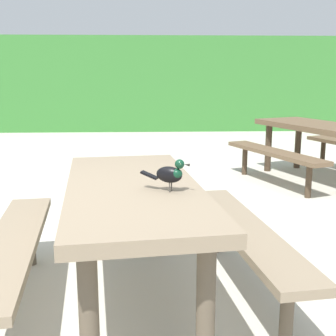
# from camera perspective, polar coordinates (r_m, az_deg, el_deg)

# --- Properties ---
(ground_plane) EXTENTS (60.00, 60.00, 0.00)m
(ground_plane) POSITION_cam_1_polar(r_m,az_deg,el_deg) (2.69, -12.72, -18.82)
(ground_plane) COLOR beige
(hedge_wall) EXTENTS (28.00, 2.14, 2.25)m
(hedge_wall) POSITION_cam_1_polar(r_m,az_deg,el_deg) (11.63, -4.95, 10.88)
(hedge_wall) COLOR #387A33
(hedge_wall) RESTS_ON ground
(picnic_table_foreground) EXTENTS (1.88, 1.91, 0.74)m
(picnic_table_foreground) POSITION_cam_1_polar(r_m,az_deg,el_deg) (2.63, -4.53, -5.96)
(picnic_table_foreground) COLOR #84725B
(picnic_table_foreground) RESTS_ON ground
(bird_grackle) EXTENTS (0.27, 0.15, 0.18)m
(bird_grackle) POSITION_cam_1_polar(r_m,az_deg,el_deg) (2.37, 0.40, -0.71)
(bird_grackle) COLOR black
(bird_grackle) RESTS_ON picnic_table_foreground
(picnic_table_mid_left) EXTENTS (2.19, 2.20, 0.74)m
(picnic_table_mid_left) POSITION_cam_1_polar(r_m,az_deg,el_deg) (6.04, 19.03, 3.71)
(picnic_table_mid_left) COLOR brown
(picnic_table_mid_left) RESTS_ON ground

